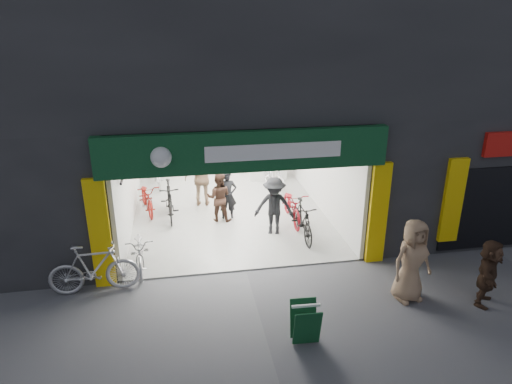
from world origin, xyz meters
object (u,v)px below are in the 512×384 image
object	(u,v)px
bike_left_front	(140,250)
parked_bike	(94,269)
pedestrian_near	(412,261)
sandwich_board	(305,322)
bike_right_front	(303,220)

from	to	relation	value
bike_left_front	parked_bike	bearing A→B (deg)	-140.75
pedestrian_near	sandwich_board	distance (m)	2.82
sandwich_board	bike_right_front	bearing A→B (deg)	77.78
parked_bike	pedestrian_near	world-z (taller)	pedestrian_near
bike_right_front	sandwich_board	bearing A→B (deg)	-105.16
bike_left_front	sandwich_board	world-z (taller)	bike_left_front
bike_left_front	pedestrian_near	distance (m)	6.27
bike_left_front	sandwich_board	xyz separation A→B (m)	(3.20, -3.33, -0.04)
sandwich_board	pedestrian_near	bearing A→B (deg)	23.24
pedestrian_near	sandwich_board	size ratio (longest dim) A/B	2.36
pedestrian_near	bike_right_front	bearing A→B (deg)	103.86
parked_bike	pedestrian_near	distance (m)	6.89
pedestrian_near	sandwich_board	bearing A→B (deg)	-170.43
sandwich_board	parked_bike	bearing A→B (deg)	152.02
bike_right_front	pedestrian_near	size ratio (longest dim) A/B	0.97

